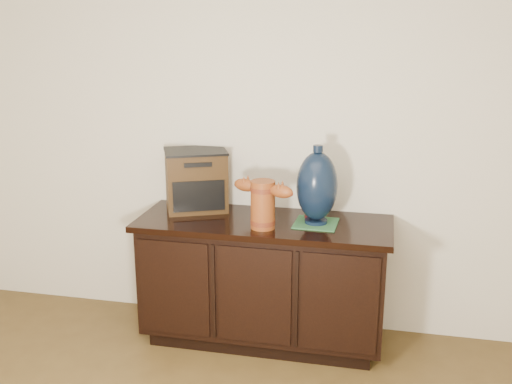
% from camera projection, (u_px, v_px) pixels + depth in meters
% --- Properties ---
extents(room, '(5.00, 5.00, 5.00)m').
position_uv_depth(room, '(40.00, 307.00, 1.19)').
color(room, '#523D1C').
rests_on(room, ground).
extents(sideboard, '(1.46, 0.56, 0.75)m').
position_uv_depth(sideboard, '(264.00, 280.00, 3.53)').
color(sideboard, black).
rests_on(sideboard, ground).
extents(terracotta_vessel, '(0.37, 0.20, 0.27)m').
position_uv_depth(terracotta_vessel, '(263.00, 202.00, 3.27)').
color(terracotta_vessel, brown).
rests_on(terracotta_vessel, sideboard).
extents(tv_radio, '(0.45, 0.41, 0.37)m').
position_uv_depth(tv_radio, '(196.00, 180.00, 3.60)').
color(tv_radio, '#36220D').
rests_on(tv_radio, sideboard).
extents(green_mat, '(0.25, 0.25, 0.01)m').
position_uv_depth(green_mat, '(316.00, 223.00, 3.38)').
color(green_mat, '#2B6136').
rests_on(green_mat, sideboard).
extents(lamp_base, '(0.24, 0.24, 0.44)m').
position_uv_depth(lamp_base, '(317.00, 187.00, 3.32)').
color(lamp_base, black).
rests_on(lamp_base, green_mat).
extents(spray_can, '(0.05, 0.05, 0.16)m').
position_uv_depth(spray_can, '(309.00, 206.00, 3.44)').
color(spray_can, '#5C0F14').
rests_on(spray_can, sideboard).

